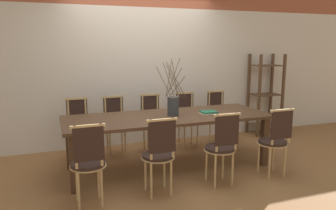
% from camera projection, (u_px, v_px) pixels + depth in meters
% --- Properties ---
extents(ground_plane, '(16.00, 16.00, 0.00)m').
position_uv_depth(ground_plane, '(168.00, 167.00, 4.67)').
color(ground_plane, olive).
extents(wall_rear, '(12.00, 0.06, 3.20)m').
position_uv_depth(wall_rear, '(142.00, 51.00, 5.59)').
color(wall_rear, beige).
rests_on(wall_rear, ground_plane).
extents(dining_table, '(2.84, 1.03, 0.74)m').
position_uv_depth(dining_table, '(168.00, 121.00, 4.55)').
color(dining_table, '#4C3321').
rests_on(dining_table, ground_plane).
extents(chair_near_leftend, '(0.39, 0.39, 0.92)m').
position_uv_depth(chair_near_leftend, '(88.00, 161.00, 3.44)').
color(chair_near_leftend, black).
rests_on(chair_near_leftend, ground_plane).
extents(chair_near_left, '(0.39, 0.39, 0.92)m').
position_uv_depth(chair_near_left, '(159.00, 152.00, 3.71)').
color(chair_near_left, black).
rests_on(chair_near_left, ground_plane).
extents(chair_near_center, '(0.39, 0.39, 0.92)m').
position_uv_depth(chair_near_center, '(222.00, 145.00, 3.98)').
color(chair_near_center, black).
rests_on(chair_near_center, ground_plane).
extents(chair_near_right, '(0.39, 0.39, 0.92)m').
position_uv_depth(chair_near_right, '(275.00, 139.00, 4.24)').
color(chair_near_right, black).
rests_on(chair_near_right, ground_plane).
extents(chair_far_leftend, '(0.39, 0.39, 0.92)m').
position_uv_depth(chair_far_leftend, '(78.00, 126.00, 4.93)').
color(chair_far_leftend, black).
rests_on(chair_far_leftend, ground_plane).
extents(chair_far_left, '(0.39, 0.39, 0.92)m').
position_uv_depth(chair_far_left, '(115.00, 123.00, 5.11)').
color(chair_far_left, black).
rests_on(chair_far_left, ground_plane).
extents(chair_far_center, '(0.39, 0.39, 0.92)m').
position_uv_depth(chair_far_center, '(152.00, 120.00, 5.31)').
color(chair_far_center, black).
rests_on(chair_far_center, ground_plane).
extents(chair_far_right, '(0.39, 0.39, 0.92)m').
position_uv_depth(chair_far_right, '(187.00, 117.00, 5.52)').
color(chair_far_right, black).
rests_on(chair_far_right, ground_plane).
extents(chair_far_rightend, '(0.39, 0.39, 0.92)m').
position_uv_depth(chair_far_rightend, '(218.00, 115.00, 5.72)').
color(chair_far_rightend, black).
rests_on(chair_far_rightend, ground_plane).
extents(vase_centerpiece, '(0.38, 0.38, 0.79)m').
position_uv_depth(vase_centerpiece, '(173.00, 105.00, 4.53)').
color(vase_centerpiece, '#33383D').
rests_on(vase_centerpiece, dining_table).
extents(book_stack, '(0.24, 0.19, 0.04)m').
position_uv_depth(book_stack, '(209.00, 112.00, 4.66)').
color(book_stack, beige).
rests_on(book_stack, dining_table).
extents(shelving_rack, '(0.57, 0.40, 1.54)m').
position_uv_depth(shelving_rack, '(265.00, 95.00, 6.28)').
color(shelving_rack, '#513823').
rests_on(shelving_rack, ground_plane).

